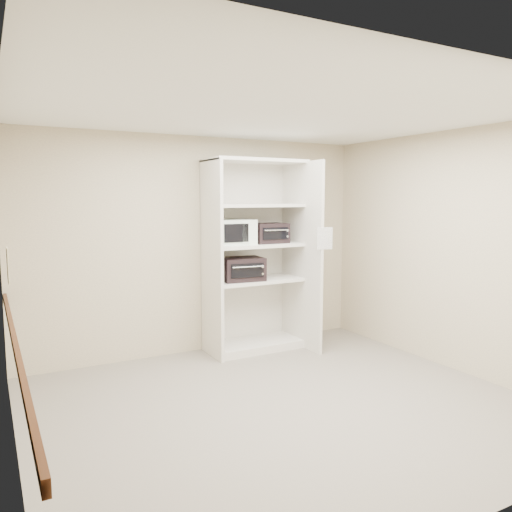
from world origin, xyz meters
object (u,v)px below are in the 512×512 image
microwave (232,232)px  toaster_oven_lower (242,269)px  toaster_oven_upper (269,233)px  shelving_unit (258,262)px

microwave → toaster_oven_lower: 0.48m
toaster_oven_lower → toaster_oven_upper: bearing=9.5°
shelving_unit → toaster_oven_upper: bearing=-9.1°
microwave → toaster_oven_lower: (0.10, -0.06, -0.46)m
toaster_oven_upper → toaster_oven_lower: size_ratio=0.86×
toaster_oven_upper → microwave: bearing=174.9°
toaster_oven_upper → shelving_unit: bearing=170.9°
toaster_oven_lower → shelving_unit: bearing=16.6°
microwave → toaster_oven_upper: bearing=-3.6°
microwave → toaster_oven_upper: (0.50, -0.04, -0.03)m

